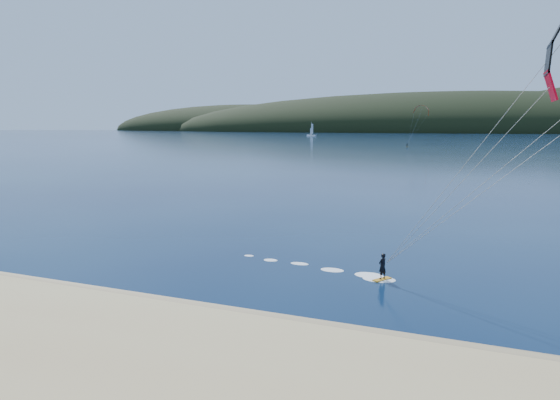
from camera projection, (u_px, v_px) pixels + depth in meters
name	position (u px, v px, depth m)	size (l,w,h in m)	color
ground	(148.00, 353.00, 20.41)	(1800.00, 1800.00, 0.00)	#061533
wet_sand	(205.00, 313.00, 24.53)	(220.00, 2.50, 0.10)	olive
headland	(476.00, 132.00, 703.32)	(1200.00, 310.00, 140.00)	black
kitesurfer_far	(421.00, 113.00, 206.94)	(9.69, 5.99, 16.43)	#C38217
sailboat	(311.00, 135.00, 429.38)	(8.77, 5.42, 12.19)	white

